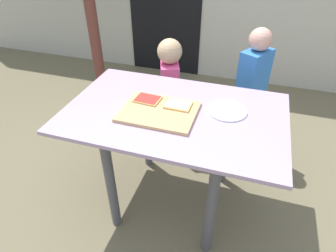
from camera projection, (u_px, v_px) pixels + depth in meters
ground_plane at (173, 199)px, 2.12m from camera, size 16.00×16.00×0.00m
dining_table at (174, 129)px, 1.74m from camera, size 1.27×0.82×0.77m
cutting_board at (159, 112)px, 1.65m from camera, size 0.43×0.33×0.02m
pizza_slice_far_left at (147, 99)px, 1.73m from camera, size 0.16×0.13×0.01m
pizza_slice_far_right at (178, 105)px, 1.67m from camera, size 0.15×0.12×0.01m
plate_white_right at (227, 111)px, 1.66m from camera, size 0.23×0.23×0.01m
child_left at (170, 87)px, 2.33m from camera, size 0.21×0.27×0.97m
child_right at (251, 89)px, 2.21m from camera, size 0.24×0.28×1.09m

